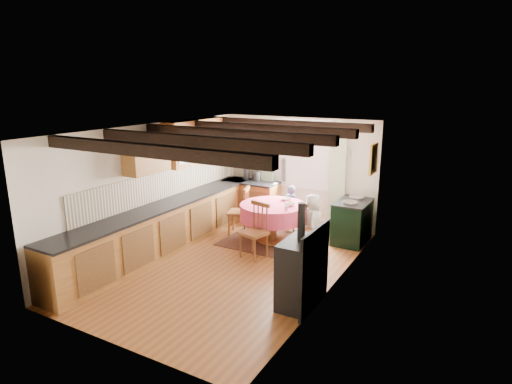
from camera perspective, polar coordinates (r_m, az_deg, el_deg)
The scene contains 40 objects.
floor at distance 7.73m, azimuth -2.93°, elevation -9.58°, with size 3.60×5.50×0.00m, color #985627.
ceiling at distance 7.11m, azimuth -3.18°, elevation 8.40°, with size 3.60×5.50×0.00m, color white.
wall_back at distance 9.70m, azimuth 5.63°, elevation 2.77°, with size 3.60×0.00×2.40m, color silver.
wall_front at distance 5.33m, azimuth -19.13°, elevation -7.73°, with size 3.60×0.00×2.40m, color silver.
wall_left at distance 8.40m, azimuth -13.50°, elevation 0.63°, with size 0.00×5.50×2.40m, color silver.
wall_right at distance 6.58m, azimuth 10.34°, elevation -2.97°, with size 0.00×5.50×2.40m, color silver.
beam_a at distance 5.55m, azimuth -14.32°, elevation 5.37°, with size 3.60×0.16×0.16m, color black.
beam_b at distance 6.30m, azimuth -8.06°, elevation 6.70°, with size 3.60×0.16×0.16m, color black.
beam_c at distance 7.12m, azimuth -3.17°, elevation 7.68°, with size 3.60×0.16×0.16m, color black.
beam_d at distance 7.98m, azimuth 0.71°, elevation 8.41°, with size 3.60×0.16×0.16m, color black.
beam_e at distance 8.87m, azimuth 3.83°, elevation 8.98°, with size 3.60×0.16×0.16m, color black.
splash_left at distance 8.61m, azimuth -12.06°, elevation 1.03°, with size 0.02×4.50×0.55m, color beige.
splash_back at distance 10.12m, azimuth 0.39°, elevation 3.32°, with size 1.40×0.02×0.55m, color beige.
base_cabinet_left at distance 8.42m, azimuth -11.69°, elevation -4.63°, with size 0.60×5.30×0.88m, color #A37030.
base_cabinet_back at distance 10.08m, azimuth -0.63°, elevation -1.17°, with size 1.30×0.60×0.88m, color #A37030.
worktop_left at distance 8.27m, azimuth -11.74°, elevation -1.64°, with size 0.64×5.30×0.04m, color black.
worktop_back at distance 9.95m, azimuth -0.70°, elevation 1.36°, with size 1.30×0.64×0.04m, color black.
wall_cabinet_glass at distance 9.07m, azimuth -7.84°, elevation 6.70°, with size 0.34×1.80×0.90m, color #A37030.
wall_cabinet_solid at distance 7.94m, azimuth -14.34°, elevation 4.96°, with size 0.34×0.90×0.70m, color #A37030.
window_frame at distance 9.58m, azimuth 6.21°, elevation 5.04°, with size 1.34×0.03×1.54m, color white.
window_pane at distance 9.58m, azimuth 6.22°, elevation 5.04°, with size 1.20×0.01×1.40m, color white.
curtain_left at distance 9.95m, azimuth 1.43°, elevation 2.54°, with size 0.35×0.10×2.10m, color #A3BD9C.
curtain_right at distance 9.30m, azimuth 10.73°, elevation 1.46°, with size 0.35×0.10×2.10m, color #A3BD9C.
curtain_rod at distance 9.42m, azimuth 6.10°, elevation 8.57°, with size 0.03×0.03×2.00m, color black.
wall_picture at distance 8.64m, azimuth 15.33°, elevation 4.27°, with size 0.04×0.50×0.60m, color gold.
wall_plate at distance 9.23m, azimuth 11.64°, elevation 5.10°, with size 0.30×0.30×0.02m, color silver.
rug at distance 8.76m, azimuth 2.21°, elevation -6.58°, with size 1.90×1.48×0.01m, color #331C12.
dining_table at distance 8.63m, azimuth 2.23°, elevation -4.16°, with size 1.31×1.31×0.79m, color #D25064, non-canonical shape.
chair_near at distance 7.84m, azimuth -0.31°, elevation -5.18°, with size 0.44×0.46×1.03m, color #945927, non-canonical shape.
chair_left at distance 9.08m, azimuth -2.33°, elevation -2.47°, with size 0.44×0.46×1.02m, color #945927, non-canonical shape.
chair_right at distance 8.25m, azimuth 7.26°, elevation -4.80°, with size 0.38×0.40×0.89m, color #945927, non-canonical shape.
aga_range at distance 8.84m, azimuth 12.63°, elevation -3.80°, with size 0.61×0.94×0.87m, color black, non-canonical shape.
cast_iron_stove at distance 6.15m, azimuth 5.93°, elevation -8.35°, with size 0.46×0.77×1.53m, color black, non-canonical shape.
child_far at distance 9.28m, azimuth 4.71°, elevation -2.15°, with size 0.37×0.24×1.02m, color #394365.
child_right at distance 8.36m, azimuth 7.53°, elevation -3.88°, with size 0.53×0.34×1.08m, color silver.
bowl_a at distance 8.81m, azimuth 4.01°, elevation -0.94°, with size 0.21×0.21×0.05m, color silver.
bowl_b at distance 8.44m, azimuth 4.52°, elevation -1.59°, with size 0.20×0.20×0.06m, color silver.
cup at distance 8.16m, azimuth 4.05°, elevation -2.07°, with size 0.09×0.09×0.08m, color silver.
canister_tall at distance 10.05m, azimuth -1.28°, elevation 2.35°, with size 0.15×0.15×0.25m, color #262628.
canister_wide at distance 9.93m, azimuth 0.06°, elevation 2.11°, with size 0.20×0.20×0.22m, color #262628.
Camera 1 is at (3.79, -5.97, 3.13)m, focal length 30.16 mm.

